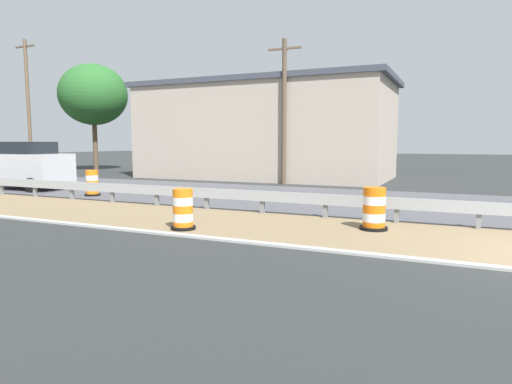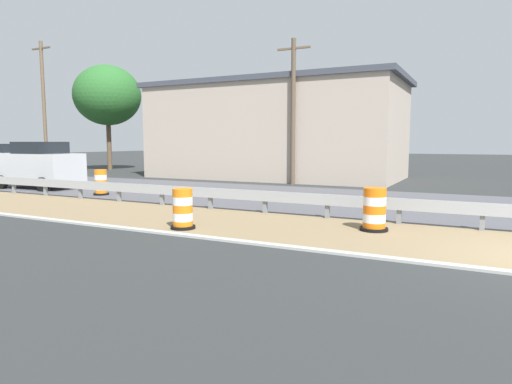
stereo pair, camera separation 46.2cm
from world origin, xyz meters
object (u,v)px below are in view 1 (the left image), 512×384
at_px(car_lead_near_lane, 27,166).
at_px(utility_pole_mid, 28,105).
at_px(traffic_barrel_close, 183,211).
at_px(utility_pole_near, 284,110).
at_px(traffic_barrel_mid, 92,184).
at_px(traffic_barrel_nearest, 374,211).

height_order(car_lead_near_lane, utility_pole_mid, utility_pole_mid).
distance_m(traffic_barrel_close, utility_pole_near, 13.07).
relative_size(traffic_barrel_mid, utility_pole_near, 0.14).
height_order(traffic_barrel_close, car_lead_near_lane, car_lead_near_lane).
bearing_deg(utility_pole_near, car_lead_near_lane, 125.47).
xyz_separation_m(car_lead_near_lane, utility_pole_near, (7.26, -10.19, 2.77)).
height_order(traffic_barrel_nearest, traffic_barrel_mid, traffic_barrel_nearest).
bearing_deg(utility_pole_near, traffic_barrel_mid, 145.88).
bearing_deg(traffic_barrel_mid, car_lead_near_lane, 81.17).
bearing_deg(traffic_barrel_nearest, car_lead_near_lane, 79.02).
bearing_deg(utility_pole_near, traffic_barrel_nearest, -148.39).
bearing_deg(traffic_barrel_mid, utility_pole_mid, 59.12).
distance_m(traffic_barrel_close, traffic_barrel_mid, 8.67).
relative_size(traffic_barrel_nearest, utility_pole_near, 0.14).
xyz_separation_m(traffic_barrel_close, utility_pole_near, (12.45, 2.02, 3.42)).
height_order(traffic_barrel_mid, utility_pole_mid, utility_pole_mid).
height_order(car_lead_near_lane, utility_pole_near, utility_pole_near).
relative_size(traffic_barrel_mid, utility_pole_mid, 0.11).
bearing_deg(traffic_barrel_mid, traffic_barrel_nearest, -101.84).
distance_m(traffic_barrel_nearest, traffic_barrel_mid, 12.14).
distance_m(traffic_barrel_close, car_lead_near_lane, 13.29).
relative_size(traffic_barrel_nearest, utility_pole_mid, 0.12).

